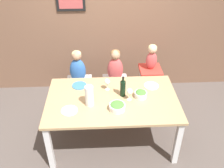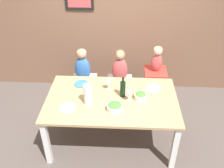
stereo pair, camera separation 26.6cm
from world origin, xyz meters
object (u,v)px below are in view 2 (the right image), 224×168
Objects in this scene: person_child_center at (120,66)px; person_child_left at (82,65)px; salad_bowl_small at (141,96)px; dinner_plate_back_left at (81,84)px; wine_glass_near at (129,93)px; dinner_plate_back_right at (153,88)px; dinner_plate_front_left at (68,108)px; chair_far_left at (84,84)px; wine_bottle at (123,89)px; chair_right_highchair at (155,78)px; wine_glass_far at (108,82)px; person_baby_right at (157,58)px; paper_towel_roll at (88,95)px; chair_far_center at (119,85)px; salad_bowl_large at (115,107)px.

person_child_left is at bearing 180.00° from person_child_center.
dinner_plate_back_left is at bearing 160.15° from salad_bowl_small.
wine_glass_near reaches higher than dinner_plate_back_right.
chair_far_left is at bearing 88.09° from dinner_plate_front_left.
wine_bottle is 1.78× the size of salad_bowl_small.
chair_right_highchair is (1.17, 0.00, 0.15)m from chair_far_left.
wine_glass_far is at bearing 144.31° from wine_bottle.
dinner_plate_back_right is at bearing -99.49° from person_baby_right.
chair_far_center is at bearing 67.71° from paper_towel_roll.
dinner_plate_back_right is at bearing 24.87° from wine_bottle.
person_baby_right is (0.00, 0.00, 0.38)m from chair_right_highchair.
person_baby_right is 2.04× the size of dinner_plate_front_left.
paper_towel_roll reaches higher than wine_glass_near.
chair_far_left is at bearing 126.60° from wine_glass_far.
person_child_left is at bearing 90.00° from chair_far_left.
salad_bowl_small is at bearing -70.09° from person_child_center.
person_child_left is (0.00, 0.00, 0.36)m from chair_far_left.
salad_bowl_small reaches higher than dinner_plate_back_right.
wine_bottle reaches higher than dinner_plate_back_right.
wine_glass_near is at bearing -117.22° from person_baby_right.
dinner_plate_back_left is (-0.39, 0.11, -0.12)m from wine_glass_far.
chair_right_highchair is 1.01m from wine_glass_near.
person_child_left reaches higher than dinner_plate_back_left.
dinner_plate_front_left is at bearing -157.31° from wine_bottle.
person_baby_right is 2.38× the size of wine_glass_far.
wine_glass_far reaches higher than salad_bowl_large.
wine_glass_far is at bearing -103.55° from chair_far_center.
person_child_center is 3.19× the size of wine_glass_near.
paper_towel_roll is 0.31m from dinner_plate_front_left.
chair_far_center is at bearing 76.45° from wine_glass_far.
wine_glass_far is 0.48m from salad_bowl_small.
person_baby_right is (0.57, 0.00, 0.53)m from chair_far_center.
salad_bowl_large is (-0.09, -0.29, -0.07)m from wine_bottle.
wine_bottle is 1.06× the size of paper_towel_roll.
chair_far_left is 0.85× the size of person_child_center.
person_child_center is at bearing 109.91° from salad_bowl_small.
chair_right_highchair is at bearing -0.05° from person_child_left.
person_baby_right is 1.60m from dinner_plate_front_left.
wine_glass_far is at bearing 139.15° from wine_glass_near.
dinner_plate_back_left reaches higher than chair_far_center.
person_child_center reaches higher than paper_towel_roll.
person_child_left is (-1.17, 0.00, 0.21)m from chair_right_highchair.
chair_far_left is 2.31× the size of dinner_plate_back_left.
paper_towel_roll is (0.22, -0.93, 0.48)m from chair_far_left.
dinner_plate_front_left is at bearing -156.47° from dinner_plate_back_right.
person_child_center is 0.74m from dinner_plate_back_left.
person_child_center is at bearing 179.91° from chair_right_highchair.
chair_right_highchair is 3.37× the size of dinner_plate_front_left.
salad_bowl_large is (0.34, -0.11, -0.09)m from paper_towel_roll.
paper_towel_roll is at bearing -157.89° from wine_bottle.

